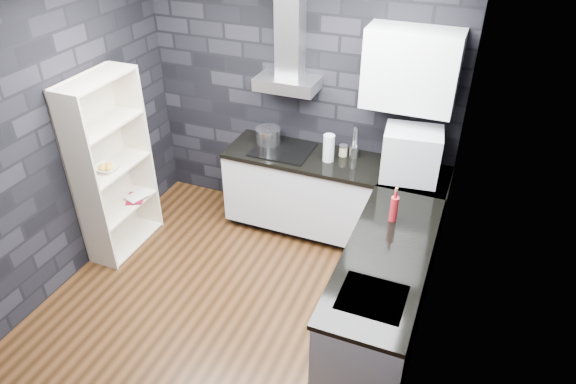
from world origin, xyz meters
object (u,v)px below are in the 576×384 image
Objects in this scene: pot at (268,136)px; glass_vase at (329,148)px; utensil_crock at (354,152)px; bookshelf at (112,168)px; storage_jar at (343,151)px; appliance_garage at (411,156)px; red_bottle at (394,209)px; fruit_bowl at (107,168)px.

glass_vase is at bearing -8.71° from pot.
glass_vase is 0.28m from utensil_crock.
pot is 0.14× the size of bookshelf.
storage_jar is 0.05× the size of bookshelf.
appliance_garage is 0.28× the size of bookshelf.
bookshelf is (-1.18, -1.01, -0.08)m from pot.
red_bottle reaches higher than utensil_crock.
pot is at bearing 42.42° from fruit_bowl.
pot is at bearing 57.16° from bookshelf.
storage_jar is at bearing 127.54° from red_bottle.
glass_vase is (0.68, -0.10, 0.05)m from pot.
bookshelf reaches higher than red_bottle.
pot reaches higher than utensil_crock.
storage_jar is 1.13m from red_bottle.
fruit_bowl is at bearing -137.58° from pot.
red_bottle is 2.67m from fruit_bowl.
red_bottle is at bearing -43.34° from glass_vase.
utensil_crock is at bearing 37.31° from glass_vase.
appliance_garage is at bearing 35.03° from bookshelf.
appliance_garage is 0.73m from red_bottle.
glass_vase is 0.15× the size of bookshelf.
appliance_garage is at bearing 90.98° from red_bottle.
pot is 0.91× the size of glass_vase.
pot is at bearing 171.29° from glass_vase.
storage_jar is (0.79, 0.04, -0.04)m from pot.
glass_vase is at bearing 136.66° from red_bottle.
bookshelf reaches higher than fruit_bowl.
utensil_crock is 0.62m from appliance_garage.
bookshelf is 0.08m from fruit_bowl.
bookshelf reaches higher than appliance_garage.
pot is at bearing 167.74° from appliance_garage.
bookshelf is (-2.65, -0.88, -0.22)m from appliance_garage.
utensil_crock is (0.11, 0.01, 0.01)m from storage_jar.
pot is 1.56m from bookshelf.
storage_jar is at bearing 29.64° from fruit_bowl.
bookshelf reaches higher than glass_vase.
utensil_crock is at bearing 43.82° from bookshelf.
bookshelf is at bearing -152.82° from utensil_crock.
appliance_garage is 2.26× the size of fruit_bowl.
storage_jar is 0.85× the size of utensil_crock.
bookshelf is (-2.66, -0.15, -0.11)m from red_bottle.
storage_jar reaches higher than fruit_bowl.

